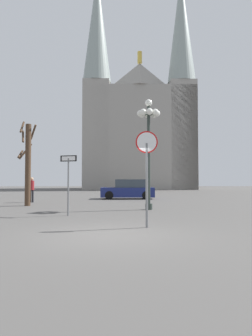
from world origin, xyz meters
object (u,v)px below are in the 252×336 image
at_px(bare_tree, 28,162).
at_px(pedestrian_walking, 32,187).
at_px(one_way_arrow_sign, 68,177).
at_px(stop_sign, 147,161).
at_px(cathedral, 139,121).
at_px(parked_car_near_navy, 128,190).
at_px(street_lamp, 149,131).

bearing_deg(bare_tree, pedestrian_walking, 100.51).
distance_m(bare_tree, pedestrian_walking, 3.01).
bearing_deg(one_way_arrow_sign, stop_sign, -46.78).
bearing_deg(one_way_arrow_sign, cathedral, 80.87).
distance_m(stop_sign, bare_tree, 10.00).
bearing_deg(stop_sign, one_way_arrow_sign, 133.22).
xyz_separation_m(parked_car_near_navy, pedestrian_walking, (-6.53, -3.38, 0.29)).
height_order(one_way_arrow_sign, pedestrian_walking, one_way_arrow_sign).
distance_m(street_lamp, parked_car_near_navy, 8.99).
distance_m(one_way_arrow_sign, street_lamp, 4.91).
height_order(cathedral, parked_car_near_navy, cathedral).
distance_m(parked_car_near_navy, pedestrian_walking, 7.36).
relative_size(bare_tree, parked_car_near_navy, 1.19).
height_order(cathedral, pedestrian_walking, cathedral).
bearing_deg(cathedral, bare_tree, -106.08).
bearing_deg(one_way_arrow_sign, parked_car_near_navy, 74.67).
height_order(cathedral, bare_tree, cathedral).
distance_m(one_way_arrow_sign, pedestrian_walking, 8.19).
xyz_separation_m(cathedral, stop_sign, (-2.70, -38.40, -8.96)).
xyz_separation_m(bare_tree, pedestrian_walking, (-0.47, 2.55, -1.52)).
bearing_deg(bare_tree, cathedral, 73.92).
xyz_separation_m(one_way_arrow_sign, parked_car_near_navy, (2.94, 10.71, -0.91)).
height_order(one_way_arrow_sign, bare_tree, bare_tree).
bearing_deg(cathedral, street_lamp, -93.52).
bearing_deg(cathedral, stop_sign, -94.02).
xyz_separation_m(street_lamp, bare_tree, (-6.76, 2.43, -1.42)).
height_order(stop_sign, street_lamp, street_lamp).
height_order(stop_sign, bare_tree, bare_tree).
bearing_deg(cathedral, parked_car_near_navy, -96.34).
distance_m(stop_sign, one_way_arrow_sign, 4.35).
height_order(cathedral, one_way_arrow_sign, cathedral).
bearing_deg(bare_tree, street_lamp, -19.79).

